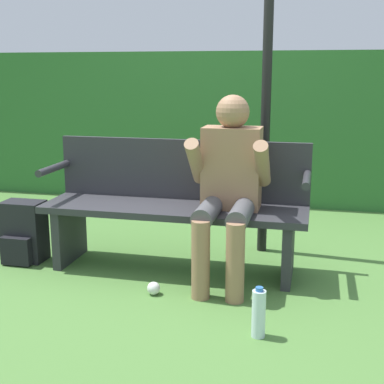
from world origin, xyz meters
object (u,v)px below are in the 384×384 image
Objects in this scene: signpost at (268,35)px; parked_car at (185,92)px; park_bench at (176,204)px; backpack at (24,233)px; person_seated at (229,181)px; water_bottle at (259,313)px.

signpost is 0.71× the size of parked_car.
park_bench is 4.11× the size of backpack.
signpost is (1.63, 0.61, 1.36)m from backpack.
parked_car is (-3.70, 13.65, -0.01)m from person_seated.
parked_car is (-3.99, 14.40, 0.51)m from water_bottle.
person_seated is 2.74× the size of backpack.
park_bench is at bearing 127.04° from water_bottle.
backpack is 0.16× the size of signpost.
parked_car is (-2.24, 13.66, 0.43)m from backpack.
parked_car is at bearing 99.30° from backpack.
person_seated is at bearing 0.38° from backpack.
parked_car is at bearing 105.17° from person_seated.
parked_car is at bearing 105.47° from water_bottle.
park_bench reaches higher than backpack.
park_bench reaches higher than water_bottle.
park_bench is 1.12m from backpack.
signpost is at bearing 40.54° from park_bench.
backpack is at bearing -159.54° from signpost.
water_bottle is (1.75, -0.74, -0.08)m from backpack.
backpack is at bearing -179.62° from person_seated.
backpack is at bearing -168.34° from parked_car.
backpack is 13.85m from parked_car.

